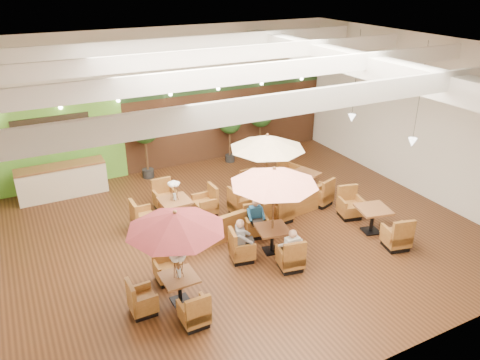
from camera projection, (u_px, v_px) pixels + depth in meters
room at (228, 107)px, 14.04m from camera, size 14.04×14.00×5.52m
service_counter at (62, 181)px, 16.50m from camera, size 3.00×0.75×1.18m
booth_divider at (253, 219)px, 14.35m from camera, size 5.97×0.95×0.83m
table_0 at (174, 238)px, 10.69m from camera, size 2.40×2.46×2.53m
table_1 at (272, 192)px, 12.66m from camera, size 2.56×2.68×2.65m
table_2 at (265, 156)px, 15.06m from camera, size 2.55×2.63×2.67m
table_3 at (175, 210)px, 14.81m from camera, size 2.75×2.75×1.60m
table_4 at (372, 220)px, 14.32m from camera, size 1.11×2.88×1.03m
table_5 at (304, 183)px, 16.77m from camera, size 1.15×2.87×1.02m
topiary_0 at (145, 132)px, 17.45m from camera, size 1.07×1.07×2.49m
topiary_1 at (230, 124)px, 19.02m from camera, size 0.95×0.95×2.20m
topiary_2 at (261, 117)px, 19.59m from camera, size 1.00×1.00×2.31m
diner_0 at (291, 245)px, 12.39m from camera, size 0.38×0.30×0.78m
diner_1 at (256, 214)px, 13.96m from camera, size 0.39×0.35×0.73m
diner_2 at (242, 236)px, 12.76m from camera, size 0.42×0.45×0.83m
diner_3 at (282, 201)px, 14.79m from camera, size 0.37×0.31×0.72m
diner_4 at (282, 201)px, 14.79m from camera, size 0.38×0.33×0.72m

